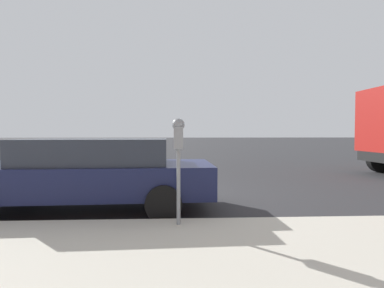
{
  "coord_description": "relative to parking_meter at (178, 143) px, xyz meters",
  "views": [
    {
      "loc": [
        -7.08,
        -0.75,
        1.53
      ],
      "look_at": [
        -2.19,
        -0.98,
        1.36
      ],
      "focal_mm": 28.0,
      "sensor_mm": 36.0,
      "label": 1
    }
  ],
  "objects": [
    {
      "name": "car_navy",
      "position": [
        1.44,
        1.78,
        -0.62
      ],
      "size": [
        2.15,
        5.03,
        1.42
      ],
      "rotation": [
        0.0,
        0.0,
        0.03
      ],
      "color": "#14193D",
      "rests_on": "ground_plane"
    },
    {
      "name": "parking_meter",
      "position": [
        0.0,
        0.0,
        0.0
      ],
      "size": [
        0.21,
        0.19,
        1.63
      ],
      "color": "gray",
      "rests_on": "sidewalk"
    },
    {
      "name": "ground_plane",
      "position": [
        2.52,
        0.76,
        -1.38
      ],
      "size": [
        220.0,
        220.0,
        0.0
      ],
      "primitive_type": "plane",
      "color": "#2B2B2D"
    }
  ]
}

